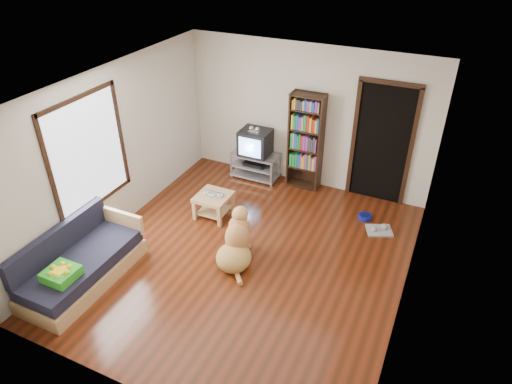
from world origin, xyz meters
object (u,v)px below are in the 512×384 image
at_px(dog_bowl, 365,217).
at_px(tv_stand, 255,165).
at_px(sofa, 81,265).
at_px(laptop, 212,195).
at_px(green_cushion, 61,274).
at_px(bookshelf, 306,137).
at_px(dog, 236,244).
at_px(coffee_table, 214,201).
at_px(grey_rag, 379,231).
at_px(crt_tv, 256,142).

bearing_deg(dog_bowl, tv_stand, 167.34).
relative_size(tv_stand, sofa, 0.50).
bearing_deg(sofa, tv_stand, 74.98).
distance_m(laptop, sofa, 2.30).
distance_m(green_cushion, bookshelf, 4.55).
distance_m(tv_stand, dog, 2.49).
distance_m(green_cushion, laptop, 2.66).
distance_m(laptop, coffee_table, 0.14).
bearing_deg(grey_rag, bookshelf, 152.20).
bearing_deg(sofa, crt_tv, 75.07).
relative_size(tv_stand, coffee_table, 1.64).
height_order(grey_rag, tv_stand, tv_stand).
xyz_separation_m(tv_stand, dog, (0.79, -2.36, 0.03)).
xyz_separation_m(bookshelf, dog, (-0.16, -2.45, -0.70)).
bearing_deg(bookshelf, dog_bowl, -24.58).
height_order(tv_stand, coffee_table, tv_stand).
relative_size(dog_bowl, tv_stand, 0.24).
bearing_deg(green_cushion, dog, 45.84).
relative_size(laptop, dog_bowl, 1.54).
relative_size(tv_stand, dog, 0.95).
relative_size(green_cushion, coffee_table, 0.71).
distance_m(laptop, grey_rag, 2.79).
bearing_deg(dog_bowl, sofa, -136.10).
height_order(laptop, bookshelf, bookshelf).
xyz_separation_m(grey_rag, tv_stand, (-2.57, 0.76, 0.25)).
bearing_deg(sofa, grey_rag, 39.02).
height_order(laptop, coffee_table, laptop).
height_order(crt_tv, dog, crt_tv).
distance_m(green_cushion, tv_stand, 4.15).
bearing_deg(bookshelf, laptop, -122.80).
relative_size(laptop, bookshelf, 0.19).
distance_m(green_cushion, crt_tv, 4.17).
bearing_deg(grey_rag, laptop, -164.20).
bearing_deg(dog_bowl, dog, -128.64).
height_order(laptop, crt_tv, crt_tv).
height_order(sofa, dog, sofa).
bearing_deg(bookshelf, crt_tv, -175.68).
xyz_separation_m(laptop, tv_stand, (0.08, 1.51, -0.14)).
xyz_separation_m(laptop, crt_tv, (0.08, 1.53, 0.33)).
height_order(laptop, dog, dog).
xyz_separation_m(tv_stand, coffee_table, (-0.08, -1.48, 0.01)).
bearing_deg(laptop, bookshelf, 59.14).
bearing_deg(coffee_table, green_cushion, -106.59).
bearing_deg(bookshelf, green_cushion, -113.46).
height_order(coffee_table, dog, dog).
distance_m(dog_bowl, coffee_table, 2.56).
bearing_deg(crt_tv, coffee_table, -93.19).
bearing_deg(dog, laptop, 136.03).
distance_m(crt_tv, dog, 2.55).
bearing_deg(sofa, coffee_table, 67.51).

